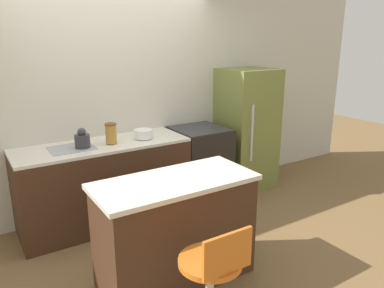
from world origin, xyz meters
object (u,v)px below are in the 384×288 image
at_px(stool_chair, 212,282).
at_px(mixing_bowl, 143,134).
at_px(kettle, 82,140).
at_px(oven_range, 199,164).
at_px(refrigerator, 246,129).

xyz_separation_m(stool_chair, mixing_bowl, (0.43, 1.95, 0.55)).
bearing_deg(mixing_bowl, kettle, 180.00).
relative_size(oven_range, mixing_bowl, 4.53).
distance_m(refrigerator, mixing_bowl, 1.57).
distance_m(refrigerator, stool_chair, 2.85).
height_order(kettle, mixing_bowl, kettle).
height_order(oven_range, mixing_bowl, mixing_bowl).
bearing_deg(stool_chair, oven_range, 58.65).
xyz_separation_m(stool_chair, kettle, (-0.26, 1.95, 0.58)).
height_order(stool_chair, mixing_bowl, mixing_bowl).
distance_m(oven_range, mixing_bowl, 0.94).
relative_size(oven_range, kettle, 4.49).
height_order(oven_range, stool_chair, oven_range).
xyz_separation_m(refrigerator, kettle, (-2.25, -0.06, 0.20)).
bearing_deg(stool_chair, mixing_bowl, 77.57).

